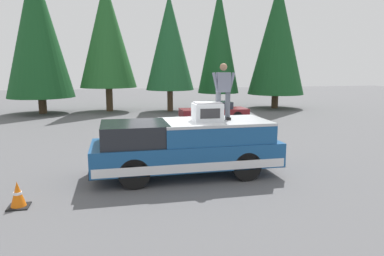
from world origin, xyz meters
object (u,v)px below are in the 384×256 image
(parked_car_maroon, at_px, (214,111))
(traffic_cone, at_px, (18,195))
(compressor_unit, at_px, (207,112))
(pickup_truck, at_px, (186,147))
(person_on_truck_bed, at_px, (223,90))

(parked_car_maroon, height_order, traffic_cone, parked_car_maroon)
(traffic_cone, bearing_deg, compressor_unit, -73.42)
(pickup_truck, distance_m, parked_car_maroon, 11.17)
(parked_car_maroon, bearing_deg, pickup_truck, 159.40)
(compressor_unit, distance_m, person_on_truck_bed, 0.82)
(person_on_truck_bed, xyz_separation_m, traffic_cone, (-1.60, 5.46, -2.26))
(compressor_unit, distance_m, traffic_cone, 5.41)
(compressor_unit, height_order, parked_car_maroon, compressor_unit)
(pickup_truck, height_order, person_on_truck_bed, person_on_truck_bed)
(compressor_unit, relative_size, parked_car_maroon, 0.20)
(pickup_truck, relative_size, parked_car_maroon, 1.35)
(compressor_unit, bearing_deg, pickup_truck, 82.40)
(compressor_unit, xyz_separation_m, parked_car_maroon, (10.53, -3.30, -1.35))
(pickup_truck, height_order, parked_car_maroon, pickup_truck)
(pickup_truck, height_order, traffic_cone, pickup_truck)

